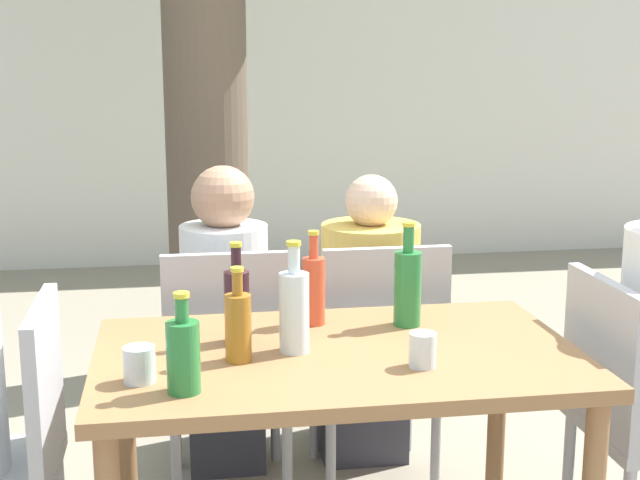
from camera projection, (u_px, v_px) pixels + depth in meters
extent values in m
cube|color=white|center=(231.00, 76.00, 6.55)|extent=(10.00, 0.08, 2.80)
cylinder|color=brown|center=(207.00, 133.00, 4.26)|extent=(0.39, 0.39, 2.37)
cube|color=#996B42|center=(337.00, 357.00, 2.47)|extent=(1.33, 0.81, 0.04)
cylinder|color=#996B42|center=(127.00, 446.00, 2.78)|extent=(0.06, 0.06, 0.72)
cylinder|color=#996B42|center=(497.00, 421.00, 2.98)|extent=(0.06, 0.06, 0.72)
cube|color=#B2B2B7|center=(45.00, 386.00, 2.35)|extent=(0.04, 0.44, 0.45)
cube|color=#B2B2B7|center=(602.00, 355.00, 2.60)|extent=(0.04, 0.44, 0.45)
cylinder|color=#B2B2B7|center=(568.00, 476.00, 2.88)|extent=(0.04, 0.04, 0.44)
cube|color=#B2B2B7|center=(227.00, 369.00, 3.18)|extent=(0.44, 0.44, 0.04)
cube|color=#B2B2B7|center=(230.00, 320.00, 2.94)|extent=(0.44, 0.04, 0.45)
cylinder|color=#B2B2B7|center=(275.00, 407.00, 3.45)|extent=(0.04, 0.04, 0.44)
cylinder|color=#B2B2B7|center=(176.00, 413.00, 3.39)|extent=(0.04, 0.04, 0.44)
cylinder|color=#B2B2B7|center=(287.00, 449.00, 3.08)|extent=(0.04, 0.04, 0.44)
cylinder|color=#B2B2B7|center=(176.00, 457.00, 3.02)|extent=(0.04, 0.04, 0.44)
cube|color=#B2B2B7|center=(373.00, 360.00, 3.27)|extent=(0.44, 0.44, 0.04)
cube|color=#B2B2B7|center=(387.00, 312.00, 3.03)|extent=(0.44, 0.04, 0.45)
cylinder|color=#B2B2B7|center=(409.00, 399.00, 3.53)|extent=(0.04, 0.04, 0.44)
cylinder|color=#B2B2B7|center=(314.00, 405.00, 3.47)|extent=(0.04, 0.04, 0.44)
cylinder|color=#B2B2B7|center=(436.00, 439.00, 3.16)|extent=(0.04, 0.04, 0.44)
cylinder|color=#B2B2B7|center=(331.00, 446.00, 3.10)|extent=(0.04, 0.04, 0.44)
cube|color=#383842|center=(225.00, 399.00, 3.48)|extent=(0.28, 0.40, 0.47)
cylinder|color=white|center=(225.00, 293.00, 3.19)|extent=(0.31, 0.31, 0.49)
sphere|color=tan|center=(223.00, 197.00, 3.12)|extent=(0.22, 0.22, 0.22)
cube|color=#383842|center=(358.00, 391.00, 3.56)|extent=(0.33, 0.40, 0.47)
cylinder|color=gold|center=(370.00, 288.00, 3.27)|extent=(0.36, 0.36, 0.48)
sphere|color=beige|center=(371.00, 201.00, 3.21)|extent=(0.19, 0.19, 0.19)
cylinder|color=#9E661E|center=(238.00, 328.00, 2.36)|extent=(0.07, 0.07, 0.18)
cylinder|color=#9E661E|center=(237.00, 283.00, 2.34)|extent=(0.03, 0.03, 0.06)
cylinder|color=gold|center=(237.00, 269.00, 2.33)|extent=(0.03, 0.03, 0.01)
cylinder|color=#287A38|center=(183.00, 357.00, 2.14)|extent=(0.08, 0.08, 0.18)
cylinder|color=#287A38|center=(182.00, 310.00, 2.12)|extent=(0.03, 0.03, 0.06)
cylinder|color=gold|center=(181.00, 295.00, 2.11)|extent=(0.04, 0.04, 0.01)
cylinder|color=#331923|center=(237.00, 307.00, 2.52)|extent=(0.07, 0.07, 0.21)
cylinder|color=#331923|center=(236.00, 259.00, 2.49)|extent=(0.03, 0.03, 0.07)
cylinder|color=gold|center=(236.00, 244.00, 2.48)|extent=(0.03, 0.03, 0.01)
cylinder|color=silver|center=(294.00, 313.00, 2.43)|extent=(0.08, 0.08, 0.22)
cylinder|color=silver|center=(294.00, 260.00, 2.40)|extent=(0.03, 0.03, 0.08)
cylinder|color=gold|center=(294.00, 243.00, 2.39)|extent=(0.04, 0.04, 0.01)
cylinder|color=#287A38|center=(408.00, 289.00, 2.67)|extent=(0.08, 0.08, 0.23)
cylinder|color=#287A38|center=(409.00, 239.00, 2.64)|extent=(0.03, 0.03, 0.08)
cylinder|color=gold|center=(409.00, 224.00, 2.63)|extent=(0.04, 0.04, 0.01)
cylinder|color=#DB4C2D|center=(314.00, 291.00, 2.68)|extent=(0.07, 0.07, 0.20)
cylinder|color=#DB4C2D|center=(314.00, 247.00, 2.66)|extent=(0.03, 0.03, 0.07)
cylinder|color=gold|center=(314.00, 233.00, 2.65)|extent=(0.03, 0.03, 0.01)
cylinder|color=silver|center=(423.00, 350.00, 2.33)|extent=(0.07, 0.07, 0.09)
cylinder|color=silver|center=(139.00, 364.00, 2.22)|extent=(0.08, 0.08, 0.09)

